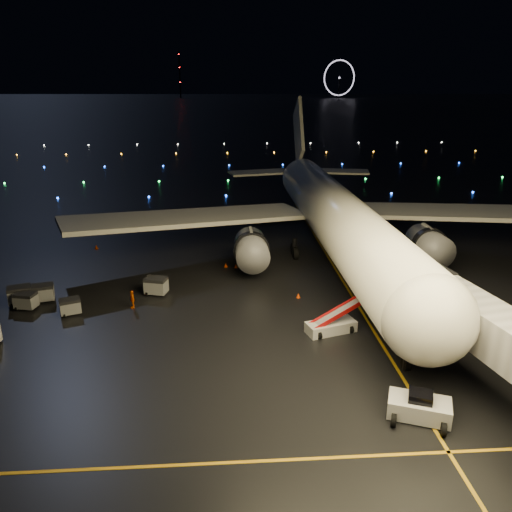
# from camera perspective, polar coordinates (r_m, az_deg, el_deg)

# --- Properties ---
(ground) EXTENTS (2000.00, 2000.00, 0.00)m
(ground) POSITION_cam_1_polar(r_m,az_deg,el_deg) (334.03, -3.78, 15.54)
(ground) COLOR black
(ground) RESTS_ON ground
(lane_centre) EXTENTS (0.25, 80.00, 0.02)m
(lane_centre) POSITION_cam_1_polar(r_m,az_deg,el_deg) (54.26, 10.44, -3.71)
(lane_centre) COLOR #CB9313
(lane_centre) RESTS_ON ground
(lane_cross) EXTENTS (60.00, 0.25, 0.02)m
(lane_cross) POSITION_cam_1_polar(r_m,az_deg,el_deg) (31.53, -10.84, -22.50)
(lane_cross) COLOR #CB9313
(lane_cross) RESTS_ON ground
(airliner) EXTENTS (66.35, 63.09, 18.65)m
(airliner) POSITION_cam_1_polar(r_m,az_deg,el_deg) (63.49, 8.56, 8.53)
(airliner) COLOR silver
(airliner) RESTS_ON ground
(pushback_tug) EXTENTS (4.44, 3.38, 1.89)m
(pushback_tug) POSITION_cam_1_polar(r_m,az_deg,el_deg) (35.57, 18.18, -15.87)
(pushback_tug) COLOR silver
(pushback_tug) RESTS_ON ground
(belt_loader) EXTENTS (6.66, 3.55, 3.12)m
(belt_loader) POSITION_cam_1_polar(r_m,az_deg,el_deg) (44.37, 8.62, -6.78)
(belt_loader) COLOR silver
(belt_loader) RESTS_ON ground
(crew_c) EXTENTS (0.75, 1.16, 1.84)m
(crew_c) POSITION_cam_1_polar(r_m,az_deg,el_deg) (50.12, -13.95, -4.82)
(crew_c) COLOR #DF5806
(crew_c) RESTS_ON ground
(safety_cone_0) EXTENTS (0.47, 0.47, 0.50)m
(safety_cone_0) POSITION_cam_1_polar(r_m,az_deg,el_deg) (51.35, 4.86, -4.51)
(safety_cone_0) COLOR #FA4200
(safety_cone_0) RESTS_ON ground
(safety_cone_1) EXTENTS (0.49, 0.49, 0.48)m
(safety_cone_1) POSITION_cam_1_polar(r_m,az_deg,el_deg) (59.28, -2.32, -1.16)
(safety_cone_1) COLOR #FA4200
(safety_cone_1) RESTS_ON ground
(safety_cone_2) EXTENTS (0.59, 0.59, 0.53)m
(safety_cone_2) POSITION_cam_1_polar(r_m,az_deg,el_deg) (59.63, -3.46, -1.02)
(safety_cone_2) COLOR #FA4200
(safety_cone_2) RESTS_ON ground
(safety_cone_3) EXTENTS (0.54, 0.54, 0.56)m
(safety_cone_3) POSITION_cam_1_polar(r_m,az_deg,el_deg) (69.34, -17.79, 1.00)
(safety_cone_3) COLOR #FA4200
(safety_cone_3) RESTS_ON ground
(ferris_wheel) EXTENTS (49.33, 16.80, 52.00)m
(ferris_wheel) POSITION_cam_1_polar(r_m,az_deg,el_deg) (772.58, 9.50, 19.29)
(ferris_wheel) COLOR black
(ferris_wheel) RESTS_ON ground
(radio_mast) EXTENTS (1.80, 1.80, 64.00)m
(radio_mast) POSITION_cam_1_polar(r_m,az_deg,el_deg) (775.70, -8.71, 19.78)
(radio_mast) COLOR black
(radio_mast) RESTS_ON ground
(taxiway_lights) EXTENTS (164.00, 92.00, 0.36)m
(taxiway_lights) POSITION_cam_1_polar(r_m,az_deg,el_deg) (140.90, -3.41, 10.70)
(taxiway_lights) COLOR black
(taxiway_lights) RESTS_ON ground
(baggage_cart_0) EXTENTS (2.50, 2.05, 1.85)m
(baggage_cart_0) POSITION_cam_1_polar(r_m,az_deg,el_deg) (52.73, -11.34, -3.39)
(baggage_cart_0) COLOR gray
(baggage_cart_0) RESTS_ON ground
(baggage_cart_1) EXTENTS (2.20, 1.89, 1.57)m
(baggage_cart_1) POSITION_cam_1_polar(r_m,az_deg,el_deg) (50.60, -20.47, -5.44)
(baggage_cart_1) COLOR gray
(baggage_cart_1) RESTS_ON ground
(baggage_cart_2) EXTENTS (2.56, 2.17, 1.85)m
(baggage_cart_2) POSITION_cam_1_polar(r_m,az_deg,el_deg) (54.76, -25.39, -4.08)
(baggage_cart_2) COLOR gray
(baggage_cart_2) RESTS_ON ground
(baggage_cart_3) EXTENTS (2.20, 1.76, 1.65)m
(baggage_cart_3) POSITION_cam_1_polar(r_m,az_deg,el_deg) (53.41, -24.82, -4.68)
(baggage_cart_3) COLOR gray
(baggage_cart_3) RESTS_ON ground
(baggage_cart_4) EXTENTS (2.35, 1.91, 1.74)m
(baggage_cart_4) POSITION_cam_1_polar(r_m,az_deg,el_deg) (54.53, -23.16, -3.91)
(baggage_cart_4) COLOR gray
(baggage_cart_4) RESTS_ON ground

